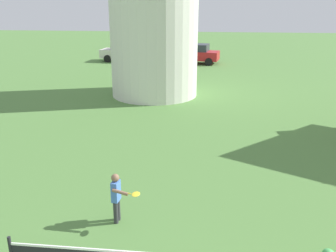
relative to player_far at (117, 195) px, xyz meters
name	(u,v)px	position (x,y,z in m)	size (l,w,h in m)	color
player_far	(117,195)	(0.00, 0.00, 0.00)	(0.70, 0.56, 1.21)	#333338
parked_car_cream	(128,52)	(-4.87, 23.71, 0.12)	(4.63, 2.23, 1.56)	silver
parked_car_red	(195,53)	(0.78, 23.33, 0.12)	(4.13, 2.39, 1.56)	red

